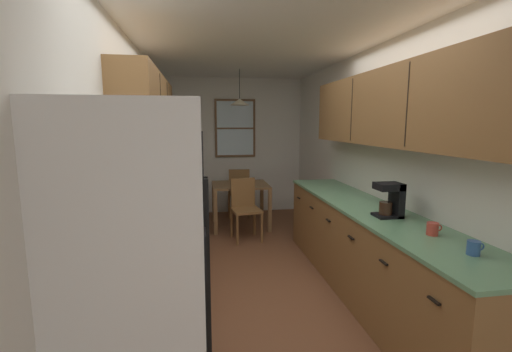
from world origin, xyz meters
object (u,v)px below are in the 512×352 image
(trash_bin, at_px, (197,221))
(storage_canister, at_px, (158,204))
(dining_chair_far, at_px, (239,190))
(microwave_over_range, at_px, (127,136))
(mug_spare, at_px, (474,248))
(stove_range, at_px, (152,295))
(dining_table, at_px, (240,191))
(table_serving_bowl, at_px, (243,182))
(refrigerator, at_px, (138,280))
(dining_chair_near, at_px, (245,206))
(coffee_maker, at_px, (391,199))
(mug_by_coffeemaker, at_px, (433,229))

(trash_bin, bearing_deg, storage_canister, -98.72)
(dining_chair_far, bearing_deg, microwave_over_range, -107.36)
(microwave_over_range, distance_m, mug_spare, 2.35)
(stove_range, relative_size, dining_table, 1.21)
(trash_bin, relative_size, table_serving_bowl, 3.40)
(refrigerator, height_order, stove_range, refrigerator)
(microwave_over_range, bearing_deg, dining_chair_near, 66.00)
(dining_chair_near, height_order, table_serving_bowl, dining_chair_near)
(trash_bin, distance_m, coffee_maker, 2.97)
(refrigerator, distance_m, dining_chair_far, 4.53)
(storage_canister, bearing_deg, dining_table, 68.03)
(dining_table, height_order, dining_chair_far, dining_chair_far)
(refrigerator, height_order, dining_chair_far, refrigerator)
(stove_range, xyz_separation_m, mug_by_coffeemaker, (2.04, -0.25, 0.48))
(storage_canister, bearing_deg, mug_by_coffeemaker, -22.84)
(mug_by_coffeemaker, bearing_deg, dining_table, 107.20)
(coffee_maker, distance_m, table_serving_bowl, 3.03)
(microwave_over_range, bearing_deg, stove_range, -0.03)
(mug_spare, bearing_deg, dining_chair_near, 108.28)
(storage_canister, distance_m, mug_spare, 2.40)
(stove_range, distance_m, dining_table, 3.27)
(refrigerator, relative_size, stove_range, 1.65)
(coffee_maker, bearing_deg, mug_by_coffeemaker, -86.16)
(stove_range, bearing_deg, dining_chair_far, 74.25)
(dining_chair_far, height_order, table_serving_bowl, dining_chair_far)
(table_serving_bowl, bearing_deg, trash_bin, -143.39)
(dining_chair_near, height_order, coffee_maker, coffee_maker)
(mug_by_coffeemaker, bearing_deg, dining_chair_near, 110.67)
(refrigerator, xyz_separation_m, dining_chair_far, (1.01, 4.40, -0.41))
(refrigerator, bearing_deg, table_serving_bowl, 75.22)
(storage_canister, bearing_deg, stove_range, -89.48)
(mug_by_coffeemaker, bearing_deg, table_serving_bowl, 106.47)
(stove_range, relative_size, trash_bin, 1.97)
(dining_chair_far, xyz_separation_m, mug_by_coffeemaker, (0.99, -3.96, 0.45))
(mug_by_coffeemaker, bearing_deg, trash_bin, 121.79)
(dining_chair_far, xyz_separation_m, trash_bin, (-0.75, -1.14, -0.22))
(dining_table, xyz_separation_m, trash_bin, (-0.71, -0.54, -0.33))
(refrigerator, bearing_deg, mug_spare, 1.41)
(coffee_maker, relative_size, mug_spare, 2.64)
(microwave_over_range, height_order, coffee_maker, microwave_over_range)
(microwave_over_range, xyz_separation_m, storage_canister, (0.11, 0.61, -0.62))
(refrigerator, relative_size, microwave_over_range, 3.23)
(mug_by_coffeemaker, height_order, table_serving_bowl, mug_by_coffeemaker)
(stove_range, xyz_separation_m, storage_canister, (-0.01, 0.61, 0.53))
(dining_table, bearing_deg, table_serving_bowl, 21.74)
(stove_range, bearing_deg, storage_canister, 90.52)
(mug_by_coffeemaker, bearing_deg, mug_spare, -90.05)
(storage_canister, relative_size, coffee_maker, 0.69)
(dining_table, relative_size, storage_canister, 4.34)
(refrigerator, bearing_deg, storage_canister, 91.89)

